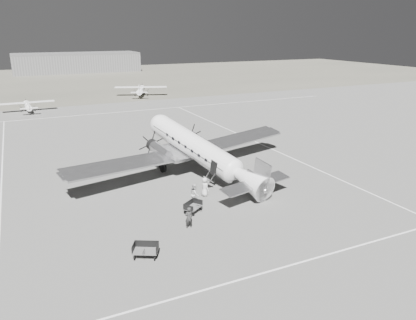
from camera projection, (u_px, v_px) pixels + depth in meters
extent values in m
plane|color=slate|center=(214.00, 187.00, 37.83)|extent=(260.00, 260.00, 0.00)
cube|color=silver|center=(311.00, 259.00, 25.77)|extent=(60.00, 0.15, 0.01)
cube|color=silver|center=(316.00, 169.00, 42.71)|extent=(0.15, 80.00, 0.01)
cube|color=silver|center=(1.00, 181.00, 39.14)|extent=(0.15, 60.00, 0.01)
cube|color=silver|center=(116.00, 112.00, 72.30)|extent=(90.00, 0.15, 0.01)
cube|color=#5F5C50|center=(73.00, 80.00, 119.69)|extent=(260.00, 90.00, 0.01)
cube|color=slate|center=(77.00, 63.00, 142.35)|extent=(42.00, 14.00, 6.00)
cube|color=#555555|center=(76.00, 54.00, 141.35)|extent=(42.00, 14.00, 0.60)
imported|color=#2B2B2B|center=(189.00, 218.00, 29.72)|extent=(0.61, 0.41, 1.63)
imported|color=beige|center=(195.00, 194.00, 33.69)|extent=(1.05, 1.13, 1.86)
imported|color=silver|center=(205.00, 187.00, 35.46)|extent=(0.75, 0.95, 1.71)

